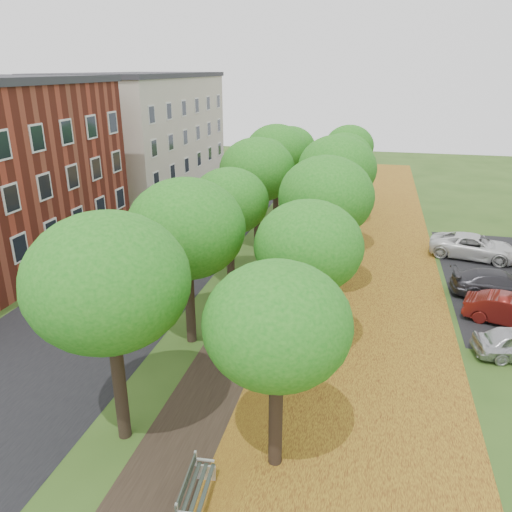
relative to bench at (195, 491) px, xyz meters
The scene contains 11 objects.
ground 2.24m from the bench, 113.57° to the left, with size 120.00×120.00×0.00m, color #2D4C19.
street_asphalt 18.96m from the bench, 116.22° to the left, with size 8.00×70.00×0.01m, color black.
footpath 17.03m from the bench, 92.94° to the left, with size 3.20×70.00×0.01m, color black.
leaf_verge 17.51m from the bench, 76.36° to the left, with size 7.50×70.00×0.01m, color #B68D21.
tree_row_west 17.82m from the bench, 100.25° to the left, with size 4.30×34.30×6.69m.
tree_row_east 17.64m from the bench, 84.21° to the left, with size 4.30×34.30×6.69m.
building_cream 39.59m from the bench, 117.05° to the left, with size 10.30×20.30×10.40m.
bench is the anchor object (origin of this frame).
car_red 16.36m from the bench, 50.84° to the left, with size 1.38×3.97×1.31m, color maroon.
car_grey 18.83m from the bench, 56.45° to the left, with size 1.86×4.58×1.33m, color #313035.
car_white 23.55m from the bench, 64.54° to the left, with size 2.36×5.13×1.42m, color silver.
Camera 1 is at (4.75, -11.37, 10.83)m, focal length 35.00 mm.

